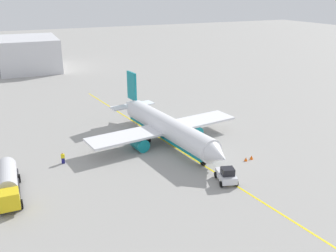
# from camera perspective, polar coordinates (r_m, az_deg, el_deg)

# --- Properties ---
(ground_plane) EXTENTS (400.00, 400.00, 0.00)m
(ground_plane) POSITION_cam_1_polar(r_m,az_deg,el_deg) (60.42, 0.00, -2.67)
(ground_plane) COLOR #9E9B96
(airplane) EXTENTS (29.91, 26.66, 9.54)m
(airplane) POSITION_cam_1_polar(r_m,az_deg,el_deg) (59.85, -0.25, -0.23)
(airplane) COLOR white
(airplane) RESTS_ON ground
(fuel_tanker) EXTENTS (10.60, 3.10, 3.15)m
(fuel_tanker) POSITION_cam_1_polar(r_m,az_deg,el_deg) (49.10, -23.63, -8.02)
(fuel_tanker) COLOR #2D2D33
(fuel_tanker) RESTS_ON ground
(pushback_tug) EXTENTS (4.01, 3.16, 2.20)m
(pushback_tug) POSITION_cam_1_polar(r_m,az_deg,el_deg) (48.84, 9.06, -7.53)
(pushback_tug) COLOR silver
(pushback_tug) RESTS_ON ground
(refueling_worker) EXTENTS (0.46, 0.59, 1.71)m
(refueling_worker) POSITION_cam_1_polar(r_m,az_deg,el_deg) (55.40, -15.99, -4.81)
(refueling_worker) COLOR navy
(refueling_worker) RESTS_ON ground
(safety_cone_nose) EXTENTS (0.54, 0.54, 0.60)m
(safety_cone_nose) POSITION_cam_1_polar(r_m,az_deg,el_deg) (56.14, 12.83, -4.75)
(safety_cone_nose) COLOR #F2590F
(safety_cone_nose) RESTS_ON ground
(safety_cone_wingtip) EXTENTS (0.51, 0.51, 0.57)m
(safety_cone_wingtip) POSITION_cam_1_polar(r_m,az_deg,el_deg) (55.42, 12.00, -5.04)
(safety_cone_wingtip) COLOR #F2590F
(safety_cone_wingtip) RESTS_ON ground
(distant_hangar) EXTENTS (23.64, 17.98, 9.87)m
(distant_hangar) POSITION_cam_1_polar(r_m,az_deg,el_deg) (124.92, -20.80, 10.47)
(distant_hangar) COLOR silver
(distant_hangar) RESTS_ON ground
(taxi_line_marking) EXTENTS (72.02, 9.35, 0.01)m
(taxi_line_marking) POSITION_cam_1_polar(r_m,az_deg,el_deg) (60.42, 0.00, -2.66)
(taxi_line_marking) COLOR yellow
(taxi_line_marking) RESTS_ON ground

